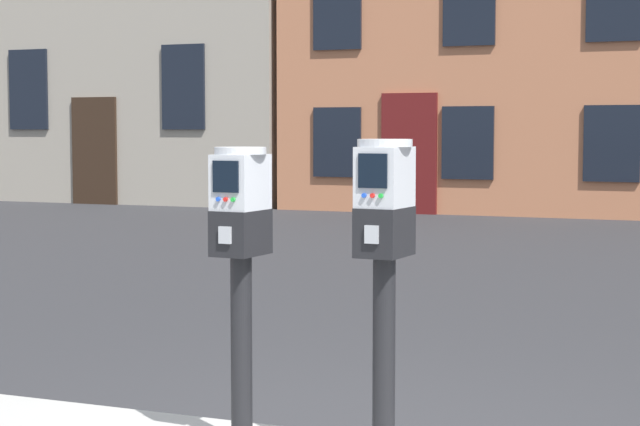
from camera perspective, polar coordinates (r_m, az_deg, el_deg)
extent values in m
cylinder|color=black|center=(4.54, -4.19, -7.33)|extent=(0.10, 0.10, 0.81)
cube|color=black|center=(4.46, -4.22, -1.04)|extent=(0.19, 0.25, 0.19)
cube|color=#A5A8AD|center=(4.36, -5.07, -1.18)|extent=(0.06, 0.02, 0.07)
cube|color=#B7BABF|center=(4.45, -4.24, 1.64)|extent=(0.19, 0.24, 0.23)
cube|color=black|center=(4.35, -5.03, 1.94)|extent=(0.12, 0.02, 0.13)
cylinder|color=blue|center=(4.37, -5.43, 0.74)|extent=(0.02, 0.01, 0.02)
cylinder|color=red|center=(4.35, -5.04, 0.73)|extent=(0.02, 0.01, 0.02)
cylinder|color=green|center=(4.33, -4.65, 0.71)|extent=(0.02, 0.01, 0.02)
cylinder|color=#B7BABF|center=(4.44, -4.25, 3.32)|extent=(0.23, 0.23, 0.03)
cylinder|color=black|center=(4.30, 3.41, -7.83)|extent=(0.10, 0.10, 0.83)
cube|color=black|center=(4.22, 3.44, -1.00)|extent=(0.19, 0.25, 0.19)
cube|color=#A5A8AD|center=(4.11, 2.76, -1.15)|extent=(0.06, 0.02, 0.07)
cube|color=#B7BABF|center=(4.21, 3.46, 1.92)|extent=(0.19, 0.24, 0.24)
cube|color=black|center=(4.10, 2.81, 2.25)|extent=(0.12, 0.02, 0.13)
cylinder|color=blue|center=(4.11, 2.35, 0.94)|extent=(0.02, 0.01, 0.02)
cylinder|color=red|center=(4.10, 2.80, 0.93)|extent=(0.02, 0.01, 0.02)
cylinder|color=green|center=(4.08, 3.25, 0.91)|extent=(0.02, 0.01, 0.02)
cylinder|color=#B7BABF|center=(4.20, 3.46, 3.73)|extent=(0.23, 0.23, 0.03)
cube|color=black|center=(22.50, -15.22, 6.34)|extent=(0.90, 0.06, 1.60)
cube|color=black|center=(20.55, -7.27, 6.65)|extent=(0.90, 0.06, 1.60)
cube|color=black|center=(21.59, -11.88, 3.25)|extent=(1.00, 0.07, 2.10)
cube|color=black|center=(19.20, 0.91, 3.78)|extent=(0.90, 0.06, 1.24)
cube|color=black|center=(18.47, 7.85, 3.71)|extent=(0.90, 0.06, 1.24)
cube|color=black|center=(18.03, 15.23, 3.58)|extent=(0.90, 0.06, 1.24)
cube|color=black|center=(19.30, 0.92, 10.50)|extent=(0.90, 0.06, 1.24)
cube|color=black|center=(18.58, 7.92, 10.69)|extent=(0.90, 0.06, 1.24)
cube|color=black|center=(18.14, 15.38, 10.73)|extent=(0.90, 0.06, 1.24)
cube|color=#591414|center=(18.76, 4.75, 3.16)|extent=(1.00, 0.07, 2.10)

